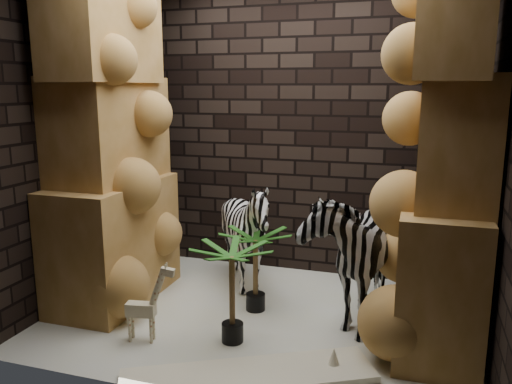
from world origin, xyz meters
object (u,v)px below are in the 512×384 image
(zebra_right, at_px, (353,239))
(zebra_left, at_px, (247,240))
(palm_front, at_px, (255,270))
(giraffe_toy, at_px, (140,301))
(palm_back, at_px, (232,294))
(surfboard, at_px, (249,376))

(zebra_right, distance_m, zebra_left, 1.07)
(zebra_left, bearing_deg, palm_front, -52.79)
(giraffe_toy, height_order, palm_back, palm_back)
(palm_back, bearing_deg, surfboard, -58.28)
(giraffe_toy, bearing_deg, palm_front, 39.42)
(zebra_right, relative_size, giraffe_toy, 2.08)
(zebra_right, relative_size, palm_back, 1.73)
(surfboard, bearing_deg, palm_front, 77.16)
(zebra_right, xyz_separation_m, surfboard, (-0.52, -1.21, -0.66))
(zebra_left, xyz_separation_m, surfboard, (0.51, -1.47, -0.48))
(zebra_left, bearing_deg, zebra_right, -5.10)
(palm_back, distance_m, surfboard, 0.66)
(zebra_right, relative_size, palm_front, 1.85)
(palm_back, height_order, surfboard, palm_back)
(palm_front, bearing_deg, zebra_right, 10.17)
(zebra_right, xyz_separation_m, zebra_left, (-1.03, 0.25, -0.18))
(palm_back, relative_size, surfboard, 0.46)
(giraffe_toy, relative_size, surfboard, 0.38)
(zebra_right, distance_m, palm_front, 0.88)
(zebra_right, xyz_separation_m, palm_front, (-0.81, -0.15, -0.31))
(zebra_right, bearing_deg, giraffe_toy, -143.31)
(palm_front, height_order, palm_back, palm_back)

